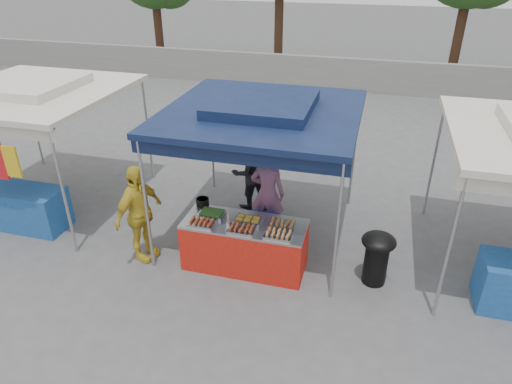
% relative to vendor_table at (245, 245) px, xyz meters
% --- Properties ---
extents(ground_plane, '(80.00, 80.00, 0.00)m').
position_rel_vendor_table_xyz_m(ground_plane, '(0.00, 0.10, -0.43)').
color(ground_plane, '#4E4E50').
extents(back_wall, '(40.00, 0.25, 1.20)m').
position_rel_vendor_table_xyz_m(back_wall, '(0.00, 11.10, 0.17)').
color(back_wall, slate).
rests_on(back_wall, ground_plane).
extents(main_canopy, '(3.20, 3.20, 2.57)m').
position_rel_vendor_table_xyz_m(main_canopy, '(0.00, 1.07, 1.94)').
color(main_canopy, '#A3A3A9').
rests_on(main_canopy, ground_plane).
extents(neighbor_stall_left, '(3.20, 3.20, 2.57)m').
position_rel_vendor_table_xyz_m(neighbor_stall_left, '(-4.50, 0.67, 1.18)').
color(neighbor_stall_left, '#A3A3A9').
rests_on(neighbor_stall_left, ground_plane).
extents(vendor_table, '(2.00, 0.80, 0.85)m').
position_rel_vendor_table_xyz_m(vendor_table, '(0.00, 0.00, 0.00)').
color(vendor_table, '#A8180F').
rests_on(vendor_table, ground_plane).
extents(food_tray_fl, '(0.42, 0.30, 0.07)m').
position_rel_vendor_table_xyz_m(food_tray_fl, '(-0.65, -0.23, 0.46)').
color(food_tray_fl, '#AEAEB2').
rests_on(food_tray_fl, vendor_table).
extents(food_tray_fm, '(0.42, 0.30, 0.07)m').
position_rel_vendor_table_xyz_m(food_tray_fm, '(0.03, -0.24, 0.46)').
color(food_tray_fm, '#AEAEB2').
rests_on(food_tray_fm, vendor_table).
extents(food_tray_fr, '(0.42, 0.30, 0.07)m').
position_rel_vendor_table_xyz_m(food_tray_fr, '(0.61, -0.24, 0.46)').
color(food_tray_fr, '#AEAEB2').
rests_on(food_tray_fr, vendor_table).
extents(food_tray_bl, '(0.42, 0.30, 0.07)m').
position_rel_vendor_table_xyz_m(food_tray_bl, '(-0.59, 0.08, 0.46)').
color(food_tray_bl, '#AEAEB2').
rests_on(food_tray_bl, vendor_table).
extents(food_tray_bm, '(0.42, 0.30, 0.07)m').
position_rel_vendor_table_xyz_m(food_tray_bm, '(0.04, 0.06, 0.46)').
color(food_tray_bm, '#AEAEB2').
rests_on(food_tray_bm, vendor_table).
extents(food_tray_br, '(0.42, 0.30, 0.07)m').
position_rel_vendor_table_xyz_m(food_tray_br, '(0.60, 0.07, 0.46)').
color(food_tray_br, '#AEAEB2').
rests_on(food_tray_br, vendor_table).
extents(cooking_pot, '(0.22, 0.22, 0.13)m').
position_rel_vendor_table_xyz_m(cooking_pot, '(-0.86, 0.36, 0.49)').
color(cooking_pot, black).
rests_on(cooking_pot, vendor_table).
extents(skewer_cup, '(0.08, 0.08, 0.10)m').
position_rel_vendor_table_xyz_m(skewer_cup, '(-0.21, -0.18, 0.47)').
color(skewer_cup, '#A3A3A9').
rests_on(skewer_cup, vendor_table).
extents(wok_burner, '(0.54, 0.54, 0.90)m').
position_rel_vendor_table_xyz_m(wok_burner, '(2.11, 0.15, 0.11)').
color(wok_burner, black).
rests_on(wok_burner, ground_plane).
extents(crate_left, '(0.48, 0.34, 0.29)m').
position_rel_vendor_table_xyz_m(crate_left, '(-0.45, 0.71, -0.28)').
color(crate_left, navy).
rests_on(crate_left, ground_plane).
extents(crate_right, '(0.54, 0.38, 0.32)m').
position_rel_vendor_table_xyz_m(crate_right, '(0.17, 0.61, -0.26)').
color(crate_right, navy).
rests_on(crate_right, ground_plane).
extents(crate_stacked, '(0.52, 0.36, 0.31)m').
position_rel_vendor_table_xyz_m(crate_stacked, '(0.17, 0.61, 0.05)').
color(crate_stacked, navy).
rests_on(crate_stacked, crate_right).
extents(vendor_woman, '(0.64, 0.44, 1.72)m').
position_rel_vendor_table_xyz_m(vendor_woman, '(0.13, 1.03, 0.43)').
color(vendor_woman, '#774C6E').
rests_on(vendor_woman, ground_plane).
extents(helper_man, '(0.95, 0.93, 1.54)m').
position_rel_vendor_table_xyz_m(helper_man, '(-0.49, 1.97, 0.35)').
color(helper_man, black).
rests_on(helper_man, ground_plane).
extents(customer_person, '(0.68, 1.09, 1.73)m').
position_rel_vendor_table_xyz_m(customer_person, '(-1.75, -0.22, 0.44)').
color(customer_person, gold).
rests_on(customer_person, ground_plane).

